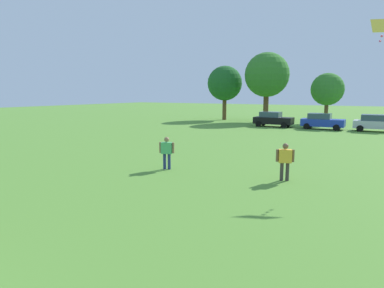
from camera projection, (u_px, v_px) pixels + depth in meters
ground_plane at (287, 136)px, 30.14m from camera, size 160.00×160.00×0.00m
adult_bystander at (285, 159)px, 14.70m from camera, size 0.74×0.49×1.66m
bystander_near_trees at (167, 150)px, 16.92m from camera, size 0.75×0.46×1.64m
kite at (383, 27)px, 15.53m from camera, size 1.16×0.81×1.08m
parked_car_black_0 at (273, 119)px, 38.42m from camera, size 4.30×2.02×1.68m
parked_car_blue_1 at (322, 121)px, 35.71m from camera, size 4.30×2.02×1.68m
parked_car_silver_2 at (376, 123)px, 33.51m from camera, size 4.30×2.02×1.68m
tree_far_left at (225, 83)px, 47.71m from camera, size 4.88×4.88×7.61m
tree_center at (267, 75)px, 44.51m from camera, size 5.85×5.85×9.11m
tree_far_right at (327, 89)px, 42.21m from camera, size 4.04×4.04×6.29m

